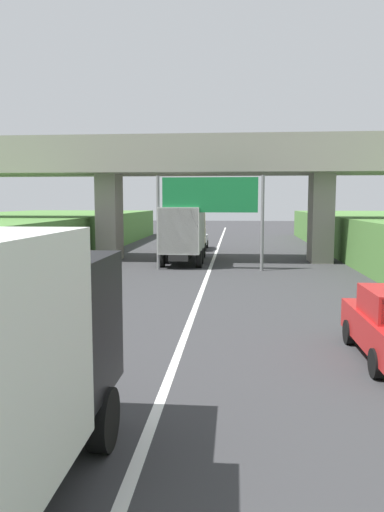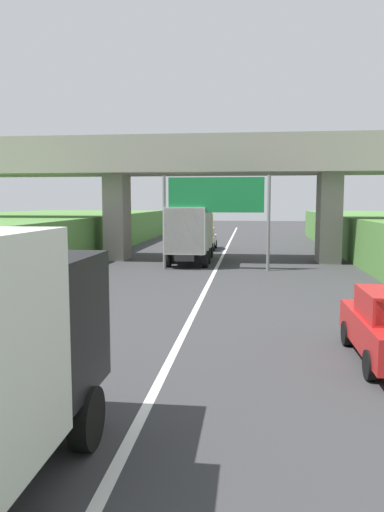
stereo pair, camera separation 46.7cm
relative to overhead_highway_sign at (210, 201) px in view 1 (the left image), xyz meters
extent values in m
cube|color=white|center=(0.00, -2.59, -3.79)|extent=(0.20, 94.62, 0.01)
cube|color=gray|center=(0.00, 4.24, 2.22)|extent=(40.00, 4.80, 1.10)
cube|color=gray|center=(0.00, 2.02, 3.32)|extent=(40.00, 0.36, 1.10)
cube|color=gray|center=(0.00, 6.46, 3.32)|extent=(40.00, 0.36, 1.10)
cube|color=gray|center=(-6.67, 4.24, -1.06)|extent=(1.30, 2.20, 5.46)
cube|color=gray|center=(6.67, 4.24, -1.06)|extent=(1.30, 2.20, 5.46)
cylinder|color=slate|center=(-2.85, 0.00, -1.21)|extent=(0.18, 0.18, 5.16)
cylinder|color=slate|center=(2.85, 0.00, -1.21)|extent=(0.18, 0.18, 5.16)
cube|color=#167238|center=(0.00, 0.00, 0.32)|extent=(5.20, 0.12, 1.90)
cube|color=white|center=(0.00, -0.01, 0.32)|extent=(4.89, 0.01, 1.67)
cube|color=black|center=(-1.55, -19.90, -1.90)|extent=(2.10, 2.10, 2.10)
cube|color=#2D3842|center=(-1.55, -18.88, -1.60)|extent=(1.89, 0.06, 0.90)
cylinder|color=black|center=(-0.58, -19.90, -3.31)|extent=(0.30, 0.96, 0.96)
cube|color=black|center=(-1.72, 3.41, -3.13)|extent=(1.10, 7.30, 0.36)
cube|color=gold|center=(-1.72, 6.01, -1.90)|extent=(2.10, 2.10, 2.10)
cube|color=#2D3842|center=(-1.72, 7.03, -1.60)|extent=(1.89, 0.06, 0.90)
cube|color=#B7B7B2|center=(-1.72, 2.36, -1.65)|extent=(2.30, 5.20, 2.60)
cube|color=gray|center=(-1.72, -0.22, -1.65)|extent=(2.21, 0.04, 2.50)
cylinder|color=black|center=(-2.69, 6.01, -3.31)|extent=(0.30, 0.96, 0.96)
cylinder|color=black|center=(-0.75, 6.01, -3.31)|extent=(0.30, 0.96, 0.96)
cylinder|color=black|center=(-2.79, 0.93, -3.31)|extent=(0.30, 0.96, 0.96)
cylinder|color=black|center=(-0.65, 0.93, -3.31)|extent=(0.30, 0.96, 0.96)
cylinder|color=black|center=(-2.79, 2.62, -3.31)|extent=(0.30, 0.96, 0.96)
cylinder|color=black|center=(-0.65, 2.62, -3.31)|extent=(0.30, 0.96, 0.96)
cube|color=#B2B5B7|center=(-1.72, 11.67, -3.09)|extent=(1.76, 4.10, 0.76)
cube|color=#B2B5B7|center=(-1.72, 11.52, -2.39)|extent=(1.56, 1.90, 0.64)
cube|color=#2D3842|center=(-1.72, 10.60, -2.39)|extent=(1.44, 0.06, 0.54)
cylinder|color=black|center=(-2.54, 12.94, -3.47)|extent=(0.22, 0.64, 0.64)
cylinder|color=black|center=(-0.90, 12.94, -3.47)|extent=(0.22, 0.64, 0.64)
cylinder|color=black|center=(-2.54, 10.40, -3.47)|extent=(0.22, 0.64, 0.64)
cylinder|color=black|center=(-0.90, 10.40, -3.47)|extent=(0.22, 0.64, 0.64)
cylinder|color=black|center=(4.41, -13.85, -3.47)|extent=(0.22, 0.64, 0.64)
cylinder|color=black|center=(4.41, -16.39, -3.47)|extent=(0.22, 0.64, 0.64)
camera|label=1|loc=(1.37, -26.84, -0.04)|focal=34.50mm
camera|label=2|loc=(1.84, -26.80, -0.04)|focal=34.50mm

